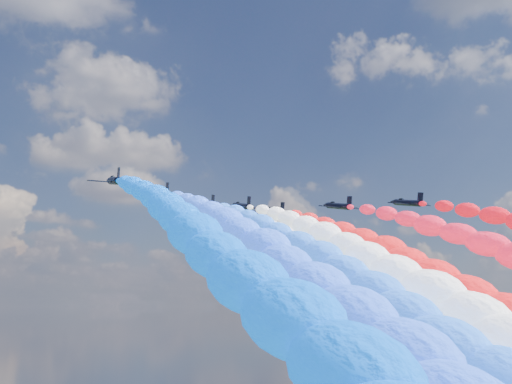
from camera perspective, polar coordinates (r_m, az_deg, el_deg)
name	(u,v)px	position (r m, az deg, el deg)	size (l,w,h in m)	color
jet_0	(114,181)	(116.54, -12.75, 1.00)	(9.45, 12.67, 2.79)	black
trail_0	(189,249)	(66.12, -6.13, -5.13)	(6.82, 95.49, 37.78)	blue
jet_1	(162,194)	(128.30, -8.55, -0.17)	(9.45, 12.67, 2.79)	black
trail_1	(253,258)	(79.14, -0.30, -6.04)	(6.82, 95.49, 37.78)	#295AFF
jet_2	(206,205)	(140.87, -4.52, -1.16)	(9.45, 12.67, 2.79)	black
trail_2	(307,265)	(93.16, 4.70, -6.66)	(6.82, 95.49, 37.78)	#2469FD
jet_3	(242,206)	(142.52, -1.32, -1.30)	(9.45, 12.67, 2.79)	black
trail_3	(358,266)	(96.17, 9.27, -6.68)	(6.82, 95.49, 37.78)	white
jet_4	(230,214)	(155.26, -2.35, -2.04)	(9.45, 12.67, 2.79)	black
trail_4	(328,271)	(108.41, 6.57, -7.14)	(6.82, 95.49, 37.78)	silver
jet_5	(274,211)	(150.09, 1.62, -1.76)	(9.45, 12.67, 2.79)	black
trail_5	(397,269)	(105.08, 12.68, -6.86)	(6.82, 95.49, 37.78)	red
jet_6	(338,206)	(143.35, 7.48, -1.27)	(9.45, 12.67, 2.79)	black
trail_6	(505,266)	(101.68, 21.67, -6.28)	(6.82, 95.49, 37.78)	red
jet_7	(408,203)	(141.68, 13.59, -0.96)	(9.45, 12.67, 2.79)	black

